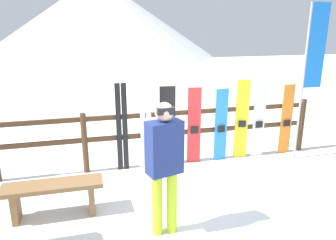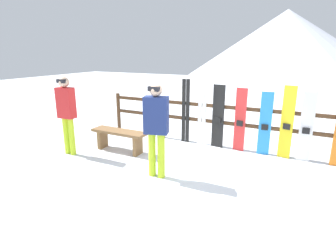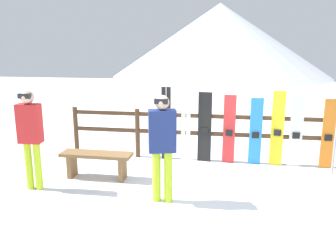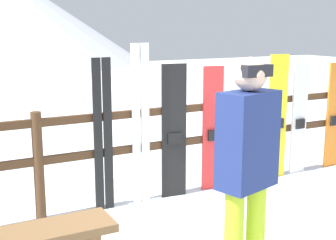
# 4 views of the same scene
# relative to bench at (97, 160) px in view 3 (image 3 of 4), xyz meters

# --- Properties ---
(ground_plane) EXTENTS (40.00, 40.00, 0.00)m
(ground_plane) POSITION_rel_bench_xyz_m (1.85, -0.45, -0.35)
(ground_plane) COLOR white
(mountain_backdrop) EXTENTS (18.00, 18.00, 6.00)m
(mountain_backdrop) POSITION_rel_bench_xyz_m (1.85, 23.31, 2.65)
(mountain_backdrop) COLOR silver
(mountain_backdrop) RESTS_ON ground
(fence) EXTENTS (5.79, 0.10, 1.07)m
(fence) POSITION_rel_bench_xyz_m (1.85, 1.31, 0.29)
(fence) COLOR #4C331E
(fence) RESTS_ON ground
(bench) EXTENTS (1.30, 0.36, 0.48)m
(bench) POSITION_rel_bench_xyz_m (0.00, 0.00, 0.00)
(bench) COLOR brown
(bench) RESTS_ON ground
(person_navy) EXTENTS (0.45, 0.32, 1.67)m
(person_navy) POSITION_rel_bench_xyz_m (1.35, -0.71, 0.62)
(person_navy) COLOR #B7D826
(person_navy) RESTS_ON ground
(person_red) EXTENTS (0.38, 0.22, 1.68)m
(person_red) POSITION_rel_bench_xyz_m (-0.87, -0.62, 0.65)
(person_red) COLOR #B7D826
(person_red) RESTS_ON ground
(ski_pair_black) EXTENTS (0.20, 0.02, 1.56)m
(ski_pair_black) POSITION_rel_bench_xyz_m (1.07, 1.26, 0.43)
(ski_pair_black) COLOR black
(ski_pair_black) RESTS_ON ground
(ski_pair_white) EXTENTS (0.19, 0.02, 1.69)m
(ski_pair_white) POSITION_rel_bench_xyz_m (1.49, 1.26, 0.49)
(ski_pair_white) COLOR white
(ski_pair_white) RESTS_ON ground
(snowboard_black_stripe) EXTENTS (0.28, 0.08, 1.47)m
(snowboard_black_stripe) POSITION_rel_bench_xyz_m (1.88, 1.25, 0.38)
(snowboard_black_stripe) COLOR black
(snowboard_black_stripe) RESTS_ON ground
(snowboard_red) EXTENTS (0.25, 0.08, 1.43)m
(snowboard_red) POSITION_rel_bench_xyz_m (2.38, 1.25, 0.35)
(snowboard_red) COLOR red
(snowboard_red) RESTS_ON ground
(snowboard_blue) EXTENTS (0.25, 0.07, 1.38)m
(snowboard_blue) POSITION_rel_bench_xyz_m (2.91, 1.25, 0.33)
(snowboard_blue) COLOR #288CE0
(snowboard_blue) RESTS_ON ground
(snowboard_yellow) EXTENTS (0.25, 0.09, 1.53)m
(snowboard_yellow) POSITION_rel_bench_xyz_m (3.33, 1.25, 0.41)
(snowboard_yellow) COLOR yellow
(snowboard_yellow) RESTS_ON ground
(snowboard_white) EXTENTS (0.25, 0.07, 1.43)m
(snowboard_white) POSITION_rel_bench_xyz_m (3.69, 1.25, 0.36)
(snowboard_white) COLOR white
(snowboard_white) RESTS_ON ground
(snowboard_orange) EXTENTS (0.25, 0.07, 1.39)m
(snowboard_orange) POSITION_rel_bench_xyz_m (4.30, 1.25, 0.34)
(snowboard_orange) COLOR orange
(snowboard_orange) RESTS_ON ground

